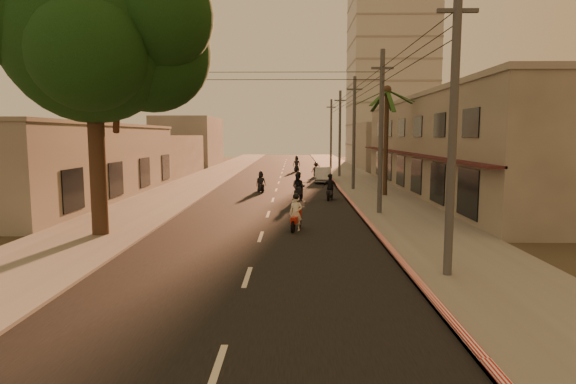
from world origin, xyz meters
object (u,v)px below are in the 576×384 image
(broadleaf_tree, at_px, (102,38))
(scooter_mid_a, at_px, (298,188))
(scooter_red, at_px, (296,214))
(parked_car, at_px, (323,175))
(scooter_far_c, at_px, (297,165))
(scooter_mid_b, at_px, (330,188))
(palm_tree, at_px, (387,96))
(scooter_far_b, at_px, (316,170))
(scooter_far_a, at_px, (261,183))

(broadleaf_tree, relative_size, scooter_mid_a, 6.06)
(broadleaf_tree, height_order, scooter_red, broadleaf_tree)
(broadleaf_tree, relative_size, parked_car, 2.75)
(scooter_far_c, bearing_deg, scooter_mid_b, -85.08)
(scooter_mid_b, bearing_deg, palm_tree, 39.11)
(scooter_far_b, height_order, parked_car, scooter_far_b)
(scooter_far_a, distance_m, scooter_far_b, 14.29)
(scooter_mid_a, relative_size, scooter_far_b, 1.21)
(scooter_far_a, relative_size, scooter_far_b, 1.00)
(scooter_far_b, bearing_deg, scooter_far_a, -122.02)
(scooter_red, bearing_deg, scooter_far_a, 113.19)
(parked_car, bearing_deg, broadleaf_tree, -110.38)
(broadleaf_tree, height_order, palm_tree, broadleaf_tree)
(broadleaf_tree, relative_size, scooter_far_c, 6.15)
(palm_tree, distance_m, scooter_red, 15.51)
(scooter_red, relative_size, scooter_far_b, 1.06)
(scooter_far_a, relative_size, parked_car, 0.38)
(broadleaf_tree, height_order, scooter_far_a, broadleaf_tree)
(scooter_mid_a, bearing_deg, scooter_red, -76.96)
(scooter_mid_b, xyz_separation_m, scooter_far_c, (-2.15, 25.93, 0.03))
(scooter_red, bearing_deg, scooter_mid_a, 102.04)
(broadleaf_tree, bearing_deg, scooter_mid_a, 53.96)
(broadleaf_tree, bearing_deg, parked_car, 66.07)
(palm_tree, bearing_deg, scooter_red, -117.19)
(scooter_red, height_order, scooter_far_a, scooter_red)
(scooter_mid_a, xyz_separation_m, parked_car, (2.41, 12.78, -0.20))
(scooter_mid_a, height_order, scooter_far_b, scooter_mid_a)
(scooter_far_a, height_order, scooter_far_c, scooter_far_c)
(scooter_far_a, distance_m, scooter_far_c, 21.58)
(palm_tree, height_order, scooter_mid_b, palm_tree)
(broadleaf_tree, bearing_deg, scooter_mid_b, 48.65)
(scooter_red, distance_m, scooter_mid_b, 10.92)
(scooter_far_b, relative_size, parked_car, 0.38)
(scooter_mid_b, bearing_deg, broadleaf_tree, -117.27)
(scooter_far_c, bearing_deg, scooter_far_b, -75.71)
(scooter_red, distance_m, scooter_far_a, 15.44)
(scooter_red, bearing_deg, broadleaf_tree, -157.92)
(scooter_mid_a, relative_size, scooter_far_c, 1.01)
(broadleaf_tree, xyz_separation_m, scooter_far_b, (10.35, 29.91, -7.72))
(broadleaf_tree, xyz_separation_m, scooter_mid_b, (10.50, 11.94, -7.65))
(parked_car, bearing_deg, scooter_red, -92.94)
(scooter_mid_a, bearing_deg, scooter_far_c, 104.21)
(scooter_far_a, distance_m, parked_car, 9.41)
(palm_tree, height_order, scooter_far_a, palm_tree)
(palm_tree, relative_size, scooter_far_c, 4.17)
(palm_tree, height_order, scooter_red, palm_tree)
(scooter_mid_b, bearing_deg, scooter_far_c, 108.83)
(scooter_far_a, bearing_deg, parked_car, 37.68)
(scooter_far_c, bearing_deg, palm_tree, -75.22)
(palm_tree, distance_m, parked_car, 12.83)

